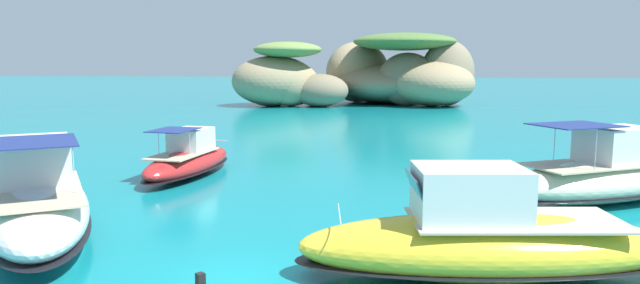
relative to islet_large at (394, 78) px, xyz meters
The scene contains 8 objects.
ground_plane 67.66m from the islet_large, 92.44° to the right, with size 400.00×400.00×0.00m, color #0F7F89.
islet_large is the anchor object (origin of this frame).
islet_small 15.66m from the islet_large, 152.98° to the right, with size 17.26×14.06×8.36m.
motorboat_yellow 66.26m from the islet_large, 86.83° to the right, with size 10.82×4.63×3.08m.
motorboat_white 65.14m from the islet_large, 99.65° to the right, with size 8.94×11.01×3.46m.
motorboat_red 54.67m from the islet_large, 100.03° to the right, with size 3.31×8.44×2.58m.
motorboat_cream 57.38m from the islet_large, 80.01° to the right, with size 10.88×7.97×3.34m.
channel_buoy 57.28m from the islet_large, 86.97° to the right, with size 0.56×0.56×1.48m.
Camera 1 is at (4.30, -14.25, 5.88)m, focal length 32.40 mm.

